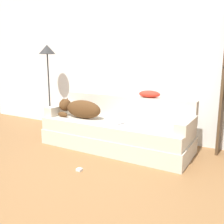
# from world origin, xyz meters

# --- Properties ---
(ground_plane) EXTENTS (20.00, 20.00, 0.00)m
(ground_plane) POSITION_xyz_m (0.00, 0.00, 0.00)
(ground_plane) COLOR olive
(wall_back) EXTENTS (7.31, 0.06, 2.70)m
(wall_back) POSITION_xyz_m (0.00, 2.36, 1.35)
(wall_back) COLOR white
(wall_back) RESTS_ON ground_plane
(couch) EXTENTS (2.22, 0.82, 0.41)m
(couch) POSITION_xyz_m (0.01, 1.63, 0.20)
(couch) COLOR beige
(couch) RESTS_ON ground_plane
(couch_backrest) EXTENTS (2.18, 0.15, 0.33)m
(couch_backrest) POSITION_xyz_m (0.01, 1.97, 0.58)
(couch_backrest) COLOR beige
(couch_backrest) RESTS_ON couch
(couch_arm_left) EXTENTS (0.15, 0.63, 0.15)m
(couch_arm_left) POSITION_xyz_m (-1.02, 1.62, 0.49)
(couch_arm_left) COLOR beige
(couch_arm_left) RESTS_ON couch
(couch_arm_right) EXTENTS (0.15, 0.63, 0.15)m
(couch_arm_right) POSITION_xyz_m (1.05, 1.62, 0.49)
(couch_arm_right) COLOR beige
(couch_arm_right) RESTS_ON couch
(dog) EXTENTS (0.76, 0.25, 0.29)m
(dog) POSITION_xyz_m (-0.56, 1.53, 0.56)
(dog) COLOR #513319
(dog) RESTS_ON couch
(laptop) EXTENTS (0.32, 0.24, 0.02)m
(laptop) POSITION_xyz_m (0.05, 1.50, 0.42)
(laptop) COLOR #B7B7BC
(laptop) RESTS_ON couch
(throw_pillow) EXTENTS (0.33, 0.20, 0.10)m
(throw_pillow) POSITION_xyz_m (0.40, 1.98, 0.80)
(throw_pillow) COLOR red
(throw_pillow) RESTS_ON couch_backrest
(floor_lamp) EXTENTS (0.30, 0.30, 1.57)m
(floor_lamp) POSITION_xyz_m (-1.61, 1.96, 1.32)
(floor_lamp) COLOR #232326
(floor_lamp) RESTS_ON ground_plane
(power_adapter) EXTENTS (0.06, 0.06, 0.03)m
(power_adapter) POSITION_xyz_m (0.04, 0.71, 0.01)
(power_adapter) COLOR silver
(power_adapter) RESTS_ON ground_plane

